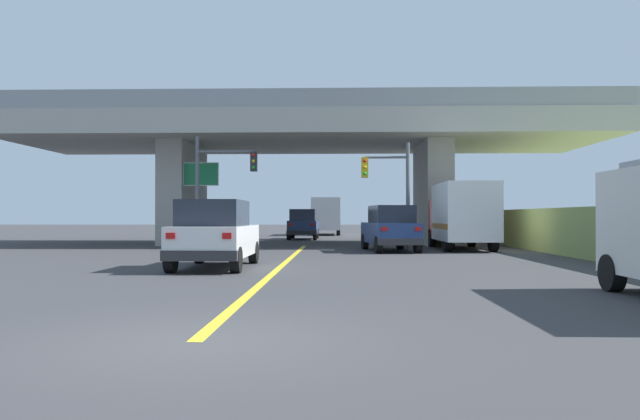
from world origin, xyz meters
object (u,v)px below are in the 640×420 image
at_px(box_truck, 461,215).
at_px(highway_sign, 201,182).
at_px(suv_lead, 215,234).
at_px(suv_crossing, 390,228).
at_px(traffic_signal_nearside, 392,183).
at_px(traffic_signal_farside, 218,178).
at_px(sedan_oncoming, 303,224).
at_px(semi_truck_distant, 326,216).

height_order(box_truck, highway_sign, highway_sign).
xyz_separation_m(suv_lead, suv_crossing, (5.98, 9.01, -0.00)).
xyz_separation_m(suv_crossing, traffic_signal_nearside, (0.20, 1.67, 2.12)).
bearing_deg(highway_sign, traffic_signal_farside, -61.49).
xyz_separation_m(suv_lead, traffic_signal_nearside, (6.18, 10.68, 2.11)).
distance_m(suv_crossing, sedan_oncoming, 14.78).
xyz_separation_m(suv_lead, box_truck, (9.41, 10.51, 0.58)).
height_order(box_truck, traffic_signal_farside, traffic_signal_farside).
relative_size(box_truck, highway_sign, 1.43).
relative_size(traffic_signal_farside, semi_truck_distant, 0.74).
height_order(box_truck, sedan_oncoming, box_truck).
relative_size(suv_crossing, traffic_signal_nearside, 0.94).
height_order(suv_lead, suv_crossing, same).
xyz_separation_m(suv_lead, highway_sign, (-3.50, 13.64, 2.35)).
xyz_separation_m(suv_crossing, semi_truck_distant, (-3.30, 24.21, 0.60)).
xyz_separation_m(highway_sign, semi_truck_distant, (6.17, 19.58, -1.76)).
distance_m(sedan_oncoming, semi_truck_distant, 10.30).
xyz_separation_m(box_truck, traffic_signal_farside, (-11.53, 0.61, 1.80)).
relative_size(traffic_signal_nearside, highway_sign, 1.11).
bearing_deg(traffic_signal_nearside, box_truck, -3.02).
bearing_deg(semi_truck_distant, traffic_signal_nearside, -81.16).
xyz_separation_m(traffic_signal_nearside, semi_truck_distant, (-3.50, 22.55, -1.52)).
xyz_separation_m(traffic_signal_farside, highway_sign, (-1.37, 2.53, -0.03)).
height_order(suv_lead, semi_truck_distant, semi_truck_distant).
bearing_deg(traffic_signal_farside, sedan_oncoming, 73.89).
height_order(suv_lead, box_truck, box_truck).
distance_m(suv_lead, traffic_signal_nearside, 12.52).
distance_m(suv_lead, semi_truck_distant, 33.34).
bearing_deg(suv_lead, highway_sign, 104.39).
bearing_deg(sedan_oncoming, box_truck, -57.15).
relative_size(suv_lead, traffic_signal_farside, 0.85).
bearing_deg(box_truck, traffic_signal_farside, 176.98).
relative_size(suv_crossing, highway_sign, 1.04).
distance_m(suv_crossing, traffic_signal_farside, 8.70).
xyz_separation_m(box_truck, semi_truck_distant, (-6.73, 22.72, 0.01)).
xyz_separation_m(sedan_oncoming, semi_truck_distant, (1.36, 10.19, 0.60)).
relative_size(traffic_signal_farside, highway_sign, 1.19).
distance_m(box_truck, sedan_oncoming, 14.93).
relative_size(suv_lead, box_truck, 0.71).
bearing_deg(traffic_signal_nearside, highway_sign, 162.96).
bearing_deg(highway_sign, suv_lead, -75.61).
bearing_deg(suv_lead, suv_crossing, 56.44).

